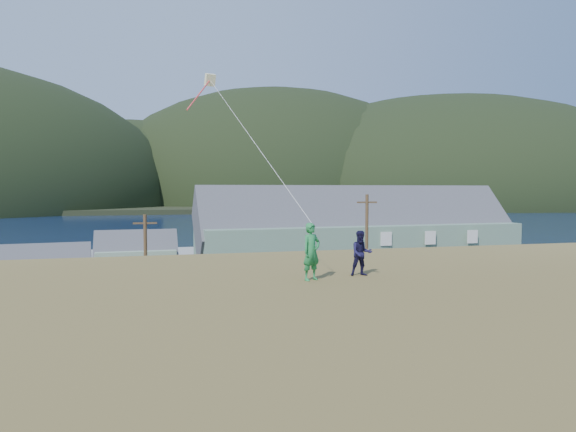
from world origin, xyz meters
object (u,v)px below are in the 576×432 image
object	(u,v)px
lodge	(358,236)
shed_palegreen_near	(39,277)
shed_palegreen_far	(136,254)
kite_flyer_navy	(361,253)
kite_flyer_green	(311,252)
shed_white	(267,281)
wharf	(144,257)

from	to	relation	value
lodge	shed_palegreen_near	bearing A→B (deg)	-173.94
shed_palegreen_far	kite_flyer_navy	distance (m)	48.09
kite_flyer_green	kite_flyer_navy	world-z (taller)	kite_flyer_green
kite_flyer_navy	lodge	bearing A→B (deg)	75.42
shed_palegreen_near	shed_white	xyz separation A→B (m)	(19.24, -5.51, -0.27)
shed_palegreen_near	shed_white	world-z (taller)	shed_palegreen_near
shed_palegreen_near	shed_palegreen_far	distance (m)	15.90
kite_flyer_green	shed_palegreen_far	bearing A→B (deg)	73.26
shed_palegreen_near	kite_flyer_green	size ratio (longest dim) A/B	5.17
wharf	shed_palegreen_far	size ratio (longest dim) A/B	2.71
kite_flyer_green	shed_palegreen_near	bearing A→B (deg)	88.56
wharf	lodge	xyz separation A→B (m)	(23.68, -21.45, 4.38)
lodge	kite_flyer_green	distance (m)	42.00
shed_palegreen_near	shed_palegreen_far	world-z (taller)	shed_palegreen_far
wharf	kite_flyer_green	bearing A→B (deg)	-83.56
wharf	shed_palegreen_near	world-z (taller)	shed_palegreen_near
wharf	lodge	bearing A→B (deg)	-42.18
lodge	shed_white	bearing A→B (deg)	-142.94
wharf	shed_palegreen_near	bearing A→B (deg)	-107.05
shed_palegreen_near	kite_flyer_navy	distance (m)	37.34
shed_palegreen_far	kite_flyer_navy	size ratio (longest dim) A/B	6.56
kite_flyer_green	lodge	bearing A→B (deg)	40.73
lodge	kite_flyer_green	xyz separation A→B (m)	(-16.93, -38.30, 3.25)
wharf	lodge	distance (m)	32.25
wharf	shed_palegreen_far	world-z (taller)	shed_palegreen_far
shed_palegreen_near	kite_flyer_green	distance (m)	36.96
lodge	shed_white	xyz separation A→B (m)	(-12.53, -10.46, -2.74)
shed_palegreen_far	kite_flyer_navy	xyz separation A→B (m)	(9.02, -46.91, 5.51)
shed_white	kite_flyer_green	xyz separation A→B (m)	(-4.40, -27.84, 5.99)
lodge	shed_palegreen_far	world-z (taller)	lodge
shed_palegreen_near	shed_white	distance (m)	20.01
wharf	lodge	world-z (taller)	lodge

